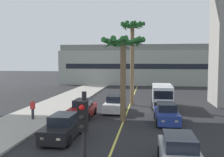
# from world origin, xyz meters

# --- Properties ---
(lane_stripe_center) EXTENTS (0.14, 56.00, 0.01)m
(lane_stripe_center) POSITION_xyz_m (0.00, 24.00, 0.00)
(lane_stripe_center) COLOR #DBCC4C
(lane_stripe_center) RESTS_ON ground
(pier_building_backdrop) EXTENTS (31.92, 8.04, 8.08)m
(pier_building_backdrop) POSITION_xyz_m (0.00, 53.71, 3.98)
(pier_building_backdrop) COLOR #ADB2A8
(pier_building_backdrop) RESTS_ON ground
(car_queue_front) EXTENTS (1.85, 4.11, 1.56)m
(car_queue_front) POSITION_xyz_m (-1.21, 24.48, 0.72)
(car_queue_front) COLOR white
(car_queue_front) RESTS_ON ground
(car_queue_second) EXTENTS (1.96, 4.16, 1.56)m
(car_queue_second) POSITION_xyz_m (3.45, 20.70, 0.72)
(car_queue_second) COLOR navy
(car_queue_second) RESTS_ON ground
(car_queue_third) EXTENTS (1.86, 4.11, 1.56)m
(car_queue_third) POSITION_xyz_m (-3.67, 21.76, 0.72)
(car_queue_third) COLOR maroon
(car_queue_third) RESTS_ON ground
(car_queue_fourth) EXTENTS (1.86, 4.11, 1.56)m
(car_queue_fourth) POSITION_xyz_m (-3.37, 15.60, 0.72)
(car_queue_fourth) COLOR black
(car_queue_fourth) RESTS_ON ground
(car_queue_fifth) EXTENTS (1.89, 4.13, 1.56)m
(car_queue_fifth) POSITION_xyz_m (3.40, 12.00, 0.72)
(car_queue_fifth) COLOR #B7BABF
(car_queue_fifth) RESTS_ON ground
(delivery_van) EXTENTS (2.20, 5.27, 2.36)m
(delivery_van) POSITION_xyz_m (3.47, 27.32, 1.29)
(delivery_van) COLOR white
(delivery_van) RESTS_ON ground
(traffic_light_median_near) EXTENTS (0.24, 0.37, 4.20)m
(traffic_light_median_near) POSITION_xyz_m (0.33, 6.51, 2.71)
(traffic_light_median_near) COLOR black
(traffic_light_median_near) RESTS_ON ground
(palm_tree_near_median) EXTENTS (3.58, 3.61, 6.93)m
(palm_tree_near_median) POSITION_xyz_m (-0.02, 20.76, 5.56)
(palm_tree_near_median) COLOR brown
(palm_tree_near_median) RESTS_ON ground
(palm_tree_mid_median) EXTENTS (2.80, 2.79, 9.25)m
(palm_tree_mid_median) POSITION_xyz_m (0.24, 28.36, 7.30)
(palm_tree_mid_median) COLOR brown
(palm_tree_mid_median) RESTS_ON ground
(pedestrian_mid_block) EXTENTS (0.34, 0.22, 1.62)m
(pedestrian_mid_block) POSITION_xyz_m (-7.37, 19.81, 1.00)
(pedestrian_mid_block) COLOR #2D2D38
(pedestrian_mid_block) RESTS_ON sidewalk_left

